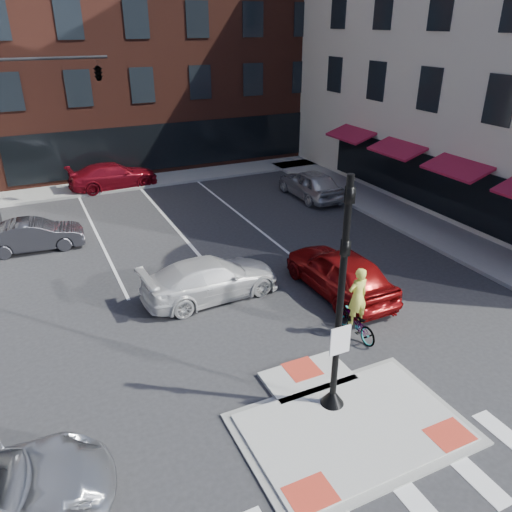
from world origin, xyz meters
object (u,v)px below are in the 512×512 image
red_sedan (340,272)px  white_pickup (211,278)px  cyclist (356,314)px  bg_car_red (113,176)px  bg_car_dark (34,235)px  bg_car_silver (311,184)px

red_sedan → white_pickup: red_sedan is taller
white_pickup → cyclist: 5.25m
white_pickup → bg_car_red: bearing=-1.6°
cyclist → bg_car_dark: bearing=-54.9°
red_sedan → bg_car_red: 16.91m
bg_car_silver → red_sedan: bearing=64.4°
bg_car_dark → cyclist: (8.52, -11.24, 0.13)m
red_sedan → cyclist: (-1.10, -2.50, -0.05)m
bg_car_dark → bg_car_silver: 14.28m
bg_car_dark → bg_car_silver: bearing=-81.6°
white_pickup → bg_car_silver: size_ratio=1.06×
bg_car_dark → cyclist: bearing=-138.2°
white_pickup → cyclist: bearing=-147.1°
bg_car_dark → bg_car_silver: bg_car_silver is taller
bg_car_dark → cyclist: cyclist is taller
cyclist → bg_car_silver: bearing=-117.3°
bg_car_silver → bg_car_red: size_ratio=0.92×
bg_car_red → cyclist: (3.74, -18.70, 0.05)m
bg_car_red → white_pickup: bearing=178.3°
red_sedan → bg_car_red: bearing=-74.3°
red_sedan → bg_car_red: (-4.85, 16.20, -0.11)m
bg_car_dark → cyclist: 14.10m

